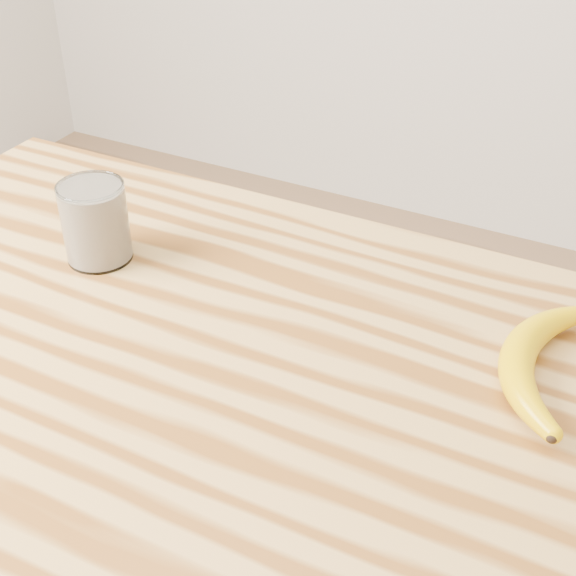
% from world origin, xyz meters
% --- Properties ---
extents(table, '(1.20, 0.80, 0.90)m').
position_xyz_m(table, '(0.00, 0.00, 0.77)').
color(table, '#B48949').
rests_on(table, ground).
extents(smoothie_glass, '(0.09, 0.09, 0.11)m').
position_xyz_m(smoothie_glass, '(-0.24, 0.13, 0.96)').
color(smoothie_glass, white).
rests_on(smoothie_glass, table).
extents(banana, '(0.14, 0.34, 0.04)m').
position_xyz_m(banana, '(0.33, 0.16, 0.92)').
color(banana, '#D5A800').
rests_on(banana, table).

